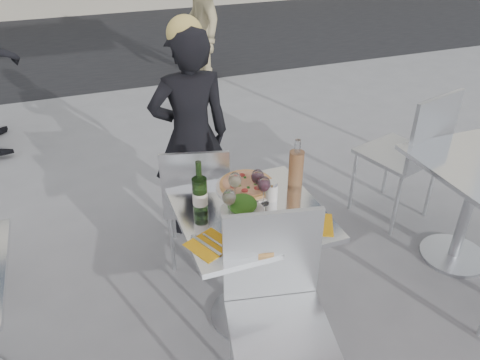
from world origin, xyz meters
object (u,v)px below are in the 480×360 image
object	(u,v)px
pedestrian_b	(198,20)
pizza_near	(260,233)
wineglass_red_b	(258,178)
side_chair_rfar	(413,148)
wine_bottle	(200,194)
chair_near	(276,301)
napkin_left	(210,244)
carafe	(296,169)
wineglass_red_a	(264,185)
pizza_far	(247,185)
side_table_right	(473,190)
sugar_shaker	(272,191)
woman_diner	(191,137)
chair_far	(196,196)
wineglass_white_a	(229,198)
napkin_right	(314,224)
main_table	(250,244)
wineglass_white_b	(235,181)
salad_plate	(242,206)

from	to	relation	value
pedestrian_b	pizza_near	xyz separation A→B (m)	(-0.91, -4.23, -0.00)
pedestrian_b	wineglass_red_b	distance (m)	3.99
pizza_near	wineglass_red_b	xyz separation A→B (m)	(0.12, 0.32, 0.10)
side_chair_rfar	wine_bottle	distance (m)	1.72
chair_near	napkin_left	xyz separation A→B (m)	(-0.22, 0.27, 0.17)
carafe	wineglass_red_a	world-z (taller)	carafe
side_chair_rfar	pizza_far	world-z (taller)	side_chair_rfar
side_table_right	wineglass_red_a	world-z (taller)	wineglass_red_a
pizza_far	wineglass_red_b	world-z (taller)	wineglass_red_b
side_table_right	sugar_shaker	xyz separation A→B (m)	(-1.36, 0.06, 0.26)
chair_near	woman_diner	xyz separation A→B (m)	(-0.00, 1.40, 0.16)
chair_far	carafe	bearing A→B (deg)	149.71
wine_bottle	napkin_left	bearing A→B (deg)	-97.17
wineglass_red_a	wineglass_white_a	bearing A→B (deg)	-165.31
wine_bottle	napkin_right	xyz separation A→B (m)	(0.49, -0.28, -0.11)
pedestrian_b	wineglass_red_a	xyz separation A→B (m)	(-0.79, -3.99, 0.10)
wine_bottle	wineglass_white_a	distance (m)	0.15
pizza_far	wine_bottle	bearing A→B (deg)	-155.01
napkin_left	wineglass_red_b	bearing A→B (deg)	15.40
side_chair_rfar	pizza_near	size ratio (longest dim) A/B	3.30
woman_diner	pizza_far	distance (m)	0.74
side_chair_rfar	sugar_shaker	size ratio (longest dim) A/B	9.63
chair_near	sugar_shaker	xyz separation A→B (m)	(0.19, 0.52, 0.22)
main_table	wineglass_white_a	size ratio (longest dim) A/B	4.76
side_table_right	wineglass_white_a	bearing A→B (deg)	-179.81
pedestrian_b	pizza_near	size ratio (longest dim) A/B	4.88
woman_diner	wineglass_white_a	size ratio (longest dim) A/B	9.37
pizza_far	wineglass_red_a	bearing A→B (deg)	-79.76
pedestrian_b	napkin_right	distance (m)	4.29
napkin_right	carafe	bearing A→B (deg)	107.19
wineglass_red_a	napkin_right	size ratio (longest dim) A/B	0.65
wineglass_white_a	wineglass_red_a	world-z (taller)	same
wine_bottle	wineglass_white_a	bearing A→B (deg)	-32.93
wine_bottle	carafe	distance (m)	0.55
wine_bottle	wineglass_white_b	size ratio (longest dim) A/B	1.87
chair_near	wine_bottle	size ratio (longest dim) A/B	3.31
wineglass_red_a	napkin_right	xyz separation A→B (m)	(0.16, -0.26, -0.11)
pedestrian_b	wineglass_red_b	xyz separation A→B (m)	(-0.79, -3.91, 0.10)
main_table	wineglass_red_a	size ratio (longest dim) A/B	4.76
main_table	woman_diner	world-z (taller)	woman_diner
side_table_right	wineglass_white_b	xyz separation A→B (m)	(-1.53, 0.14, 0.32)
side_table_right	salad_plate	bearing A→B (deg)	179.46
pizza_far	side_chair_rfar	bearing A→B (deg)	11.93
main_table	wine_bottle	size ratio (longest dim) A/B	2.54
woman_diner	napkin_left	distance (m)	1.15
carafe	wineglass_white_a	bearing A→B (deg)	-162.81
carafe	wineglass_white_b	world-z (taller)	carafe
side_table_right	pedestrian_b	distance (m)	4.09
side_table_right	pizza_far	world-z (taller)	pizza_far
chair_far	napkin_right	world-z (taller)	chair_far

